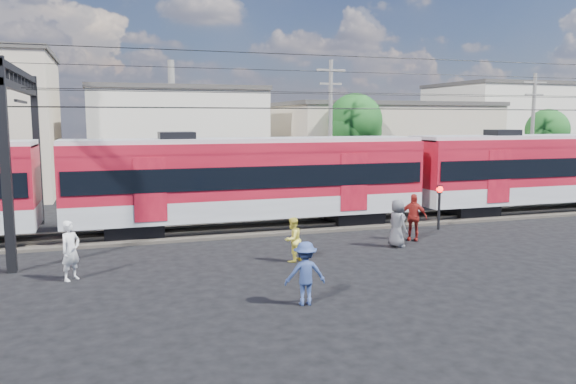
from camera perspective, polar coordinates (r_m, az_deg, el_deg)
name	(u,v)px	position (r m, az deg, el deg)	size (l,w,h in m)	color
ground	(334,274)	(18.54, 4.65, -8.31)	(120.00, 120.00, 0.00)	black
track_bed	(267,228)	(25.89, -2.20, -3.62)	(70.00, 3.40, 0.12)	#2D2823
rail_near	(271,228)	(25.16, -1.73, -3.67)	(70.00, 0.12, 0.12)	#59544C
rail_far	(262,222)	(26.58, -2.64, -3.07)	(70.00, 0.12, 0.12)	#59544C
commuter_train	(254,177)	(25.39, -3.48, 1.49)	(50.30, 3.08, 4.17)	black
catenary	(59,116)	(24.51, -22.27, 7.15)	(70.00, 9.30, 7.52)	black
building_midwest	(173,137)	(43.75, -11.62, 5.49)	(12.24, 12.24, 7.30)	beige
building_mideast	(380,142)	(45.58, 9.34, 4.99)	(16.32, 10.20, 6.30)	tan
building_east	(494,128)	(56.53, 20.23, 6.10)	(10.20, 10.20, 8.30)	beige
utility_pole_mid	(330,127)	(34.00, 4.32, 6.59)	(1.80, 0.24, 8.50)	slate
utility_pole_east	(532,130)	(40.65, 23.57, 5.77)	(1.80, 0.24, 8.00)	slate
tree_near	(357,124)	(38.11, 7.01, 6.83)	(3.82, 3.64, 6.72)	#382619
tree_far	(548,133)	(45.76, 24.92, 5.45)	(3.36, 3.12, 5.76)	#382619
pedestrian_a	(71,251)	(18.86, -21.22, -5.57)	(0.69, 0.45, 1.89)	silver
pedestrian_b	(293,240)	(19.88, 0.46, -4.85)	(0.77, 0.60, 1.59)	#DED045
pedestrian_c	(305,273)	(15.36, 1.76, -8.26)	(1.13, 0.65, 1.74)	navy
pedestrian_d	(413,217)	(23.90, 12.58, -2.49)	(1.15, 0.48, 1.96)	maroon
pedestrian_e	(397,223)	(22.51, 11.04, -3.14)	(0.93, 0.60, 1.90)	#4A4B4F
car_silver	(548,186)	(40.66, 24.89, 0.56)	(1.53, 3.81, 1.30)	silver
crossing_signal	(439,199)	(26.41, 15.12, -0.68)	(0.30, 0.30, 2.04)	black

